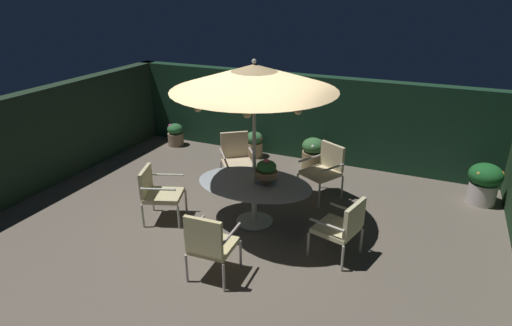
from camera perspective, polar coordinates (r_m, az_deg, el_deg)
The scene contains 15 objects.
ground_plane at distance 7.13m, azimuth -2.05°, elevation -8.30°, with size 8.63×6.98×0.02m, color #62584C.
hedge_backdrop_rear at distance 9.62m, azimuth 6.58°, elevation 6.09°, with size 8.63×0.30×1.87m, color #14301F.
hedge_backdrop_left at distance 9.20m, azimuth -26.25°, elevation 3.07°, with size 0.30×6.98×1.87m, color #1E3020.
patio_dining_table at distance 6.92m, azimuth -0.22°, elevation -3.57°, with size 1.90×1.29×0.72m.
patio_umbrella at distance 6.33m, azimuth -0.25°, elevation 11.31°, with size 2.49×2.49×2.68m.
centerpiece_planter at distance 6.74m, azimuth 1.39°, elevation -0.94°, with size 0.35×0.35×0.42m.
patio_chair_north at distance 5.66m, azimuth -6.19°, elevation -10.49°, with size 0.60×0.61×1.00m.
patio_chair_northeast at distance 6.20m, azimuth 11.46°, elevation -8.12°, with size 0.71×0.73×0.92m.
patio_chair_east at distance 7.89m, azimuth 9.15°, elevation -0.57°, with size 0.82×0.82×1.00m.
patio_chair_southeast at distance 8.38m, azimuth -2.65°, elevation 0.87°, with size 0.85×0.86×1.00m.
patio_chair_south at distance 7.22m, azimuth -12.96°, elevation -3.60°, with size 0.78×0.76×0.92m.
potted_plant_left_near at distance 9.19m, azimuth 7.60°, elevation 1.34°, with size 0.48×0.48×0.67m.
potted_plant_back_center at distance 8.64m, azimuth 28.11°, elevation -2.26°, with size 0.58×0.58×0.75m.
potted_plant_back_right at distance 9.76m, azimuth -0.25°, elevation 2.60°, with size 0.40×0.40×0.59m.
potted_plant_left_far at distance 10.65m, azimuth -10.67°, elevation 3.77°, with size 0.38×0.38×0.55m.
Camera 1 is at (2.70, -5.49, 3.65)m, focal length 30.06 mm.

